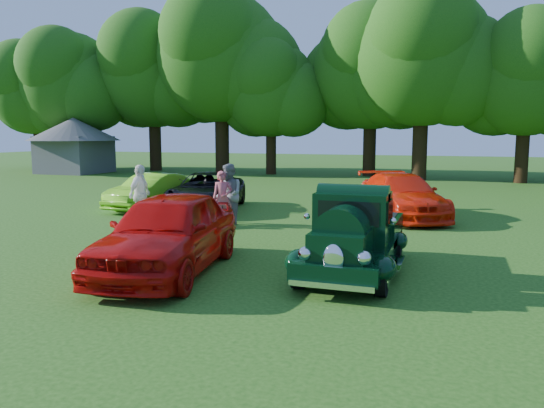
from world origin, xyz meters
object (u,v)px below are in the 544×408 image
(red_convertible, at_px, (168,232))
(spectator_grey, at_px, (229,194))
(hero_pickup, at_px, (354,238))
(back_car_orange, at_px, (401,196))
(back_car_lime, at_px, (152,191))
(spectator_white, at_px, (140,195))
(back_car_black, at_px, (207,191))
(spectator_pink, at_px, (223,198))
(gazebo, at_px, (74,139))

(red_convertible, relative_size, spectator_grey, 2.54)
(hero_pickup, xyz_separation_m, back_car_orange, (0.21, 7.64, 0.01))
(back_car_lime, xyz_separation_m, spectator_white, (1.57, -3.19, 0.28))
(hero_pickup, xyz_separation_m, spectator_white, (-7.22, 3.47, 0.21))
(back_car_black, bearing_deg, hero_pickup, -59.99)
(back_car_orange, bearing_deg, hero_pickup, -115.82)
(spectator_pink, xyz_separation_m, spectator_grey, (0.11, 0.23, 0.11))
(spectator_white, height_order, gazebo, gazebo)
(back_car_orange, distance_m, spectator_pink, 6.06)
(back_car_lime, distance_m, back_car_orange, 9.06)
(back_car_black, distance_m, spectator_pink, 3.51)
(back_car_lime, xyz_separation_m, back_car_black, (2.05, 0.46, 0.03))
(back_car_orange, bearing_deg, spectator_pink, -169.82)
(back_car_lime, height_order, back_car_black, back_car_black)
(back_car_black, distance_m, back_car_orange, 6.97)
(back_car_lime, distance_m, spectator_white, 3.57)
(back_car_orange, height_order, gazebo, gazebo)
(back_car_lime, height_order, spectator_pink, spectator_pink)
(spectator_grey, height_order, gazebo, gazebo)
(red_convertible, distance_m, back_car_lime, 9.40)
(red_convertible, height_order, spectator_white, spectator_white)
(back_car_lime, bearing_deg, hero_pickup, -30.43)
(back_car_black, distance_m, spectator_grey, 3.40)
(hero_pickup, xyz_separation_m, red_convertible, (-3.57, -1.15, 0.10))
(hero_pickup, relative_size, back_car_black, 0.86)
(back_car_black, bearing_deg, spectator_grey, -65.79)
(back_car_black, xyz_separation_m, spectator_pink, (1.95, -2.92, 0.15))
(hero_pickup, xyz_separation_m, spectator_grey, (-4.68, 4.44, 0.22))
(hero_pickup, height_order, spectator_grey, spectator_grey)
(spectator_pink, distance_m, spectator_grey, 0.28)
(red_convertible, height_order, back_car_lime, red_convertible)
(back_car_orange, distance_m, gazebo, 27.33)
(back_car_lime, relative_size, back_car_orange, 0.79)
(hero_pickup, distance_m, spectator_grey, 6.45)
(spectator_white, relative_size, gazebo, 0.29)
(back_car_black, height_order, spectator_grey, spectator_grey)
(red_convertible, height_order, back_car_black, red_convertible)
(spectator_grey, bearing_deg, gazebo, -175.78)
(spectator_pink, relative_size, spectator_white, 0.90)
(hero_pickup, bearing_deg, back_car_lime, 142.83)
(back_car_black, height_order, gazebo, gazebo)
(hero_pickup, bearing_deg, back_car_black, 133.41)
(hero_pickup, height_order, back_car_black, hero_pickup)
(back_car_lime, bearing_deg, spectator_white, -57.00)
(spectator_pink, height_order, gazebo, gazebo)
(red_convertible, bearing_deg, gazebo, 123.72)
(red_convertible, height_order, back_car_orange, red_convertible)
(hero_pickup, distance_m, spectator_white, 8.01)
(back_car_lime, distance_m, spectator_grey, 4.69)
(spectator_pink, bearing_deg, back_car_black, 95.28)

